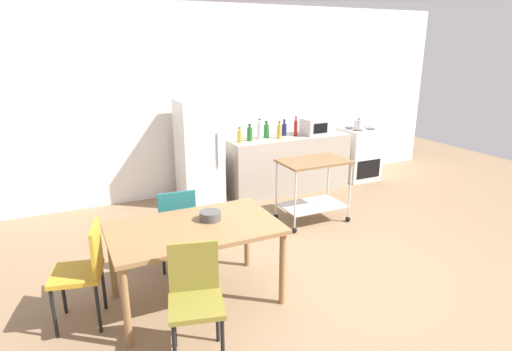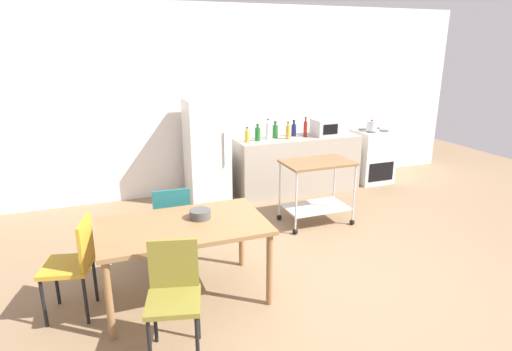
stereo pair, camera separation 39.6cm
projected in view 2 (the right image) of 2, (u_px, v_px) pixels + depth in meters
ground_plane at (328, 279)px, 4.36m from camera, size 12.00×12.00×0.00m
back_wall at (231, 100)px, 6.79m from camera, size 8.40×0.12×2.90m
kitchen_counter at (296, 164)px, 6.86m from camera, size 2.00×0.64×0.90m
dining_table at (183, 232)px, 3.86m from camera, size 1.50×0.90×0.75m
chair_olive at (174, 291)px, 3.21m from camera, size 0.49×0.49×0.89m
chair_teal at (172, 220)px, 4.52m from camera, size 0.42×0.42×0.89m
chair_mustard at (74, 261)px, 3.66m from camera, size 0.48×0.48×0.89m
stove_oven at (371, 156)px, 7.36m from camera, size 0.60×0.61×0.92m
refrigerator at (207, 151)px, 6.36m from camera, size 0.60×0.63×1.55m
kitchen_cart at (317, 182)px, 5.58m from camera, size 0.91×0.57×0.85m
bottle_soda at (247, 136)px, 6.34m from camera, size 0.07×0.07×0.23m
bottle_soy_sauce at (258, 134)px, 6.43m from camera, size 0.08×0.08×0.25m
bottle_sesame_oil at (268, 131)px, 6.51m from camera, size 0.08×0.08×0.32m
bottle_wine at (275, 131)px, 6.61m from camera, size 0.08×0.08×0.26m
bottle_vinegar at (288, 132)px, 6.56m from camera, size 0.07×0.07×0.27m
bottle_sparkling_water at (294, 130)px, 6.76m from camera, size 0.08×0.08×0.26m
bottle_hot_sauce at (305, 129)px, 6.71m from camera, size 0.06×0.06×0.31m
microwave at (327, 127)px, 6.81m from camera, size 0.46×0.35×0.26m
fruit_bowl at (200, 214)px, 3.95m from camera, size 0.20×0.20×0.08m
kettle at (372, 126)px, 7.07m from camera, size 0.24×0.17×0.19m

